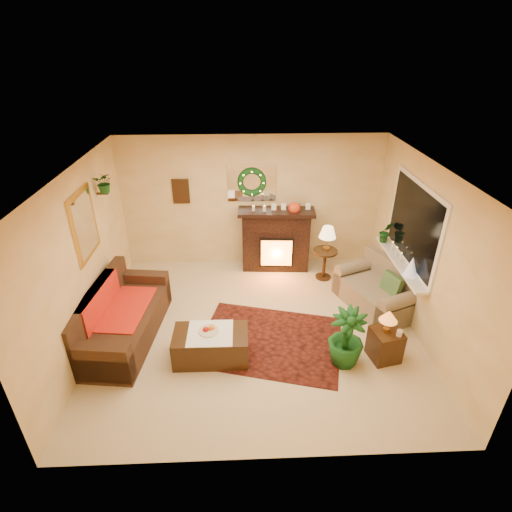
{
  "coord_description": "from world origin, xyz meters",
  "views": [
    {
      "loc": [
        -0.23,
        -5.05,
        4.12
      ],
      "look_at": [
        0.0,
        0.35,
        1.15
      ],
      "focal_mm": 28.0,
      "sensor_mm": 36.0,
      "label": 1
    }
  ],
  "objects_px": {
    "sofa": "(123,314)",
    "loveseat": "(377,286)",
    "fireplace": "(276,243)",
    "side_table_round": "(324,263)",
    "end_table_square": "(385,343)",
    "coffee_table": "(211,346)"
  },
  "relations": [
    {
      "from": "sofa",
      "to": "loveseat",
      "type": "relative_size",
      "value": 1.45
    },
    {
      "from": "fireplace",
      "to": "loveseat",
      "type": "xyz_separation_m",
      "value": [
        1.6,
        -1.41,
        -0.13
      ]
    },
    {
      "from": "side_table_round",
      "to": "end_table_square",
      "type": "xyz_separation_m",
      "value": [
        0.45,
        -2.23,
        -0.05
      ]
    },
    {
      "from": "sofa",
      "to": "coffee_table",
      "type": "distance_m",
      "value": 1.46
    },
    {
      "from": "fireplace",
      "to": "end_table_square",
      "type": "bearing_deg",
      "value": -59.55
    },
    {
      "from": "loveseat",
      "to": "coffee_table",
      "type": "bearing_deg",
      "value": -179.34
    },
    {
      "from": "fireplace",
      "to": "side_table_round",
      "type": "relative_size",
      "value": 2.15
    },
    {
      "from": "loveseat",
      "to": "end_table_square",
      "type": "height_order",
      "value": "loveseat"
    },
    {
      "from": "coffee_table",
      "to": "sofa",
      "type": "bearing_deg",
      "value": 159.3
    },
    {
      "from": "fireplace",
      "to": "loveseat",
      "type": "bearing_deg",
      "value": -37.86
    },
    {
      "from": "sofa",
      "to": "end_table_square",
      "type": "bearing_deg",
      "value": -2.55
    },
    {
      "from": "loveseat",
      "to": "coffee_table",
      "type": "height_order",
      "value": "loveseat"
    },
    {
      "from": "loveseat",
      "to": "fireplace",
      "type": "bearing_deg",
      "value": 116.45
    },
    {
      "from": "fireplace",
      "to": "coffee_table",
      "type": "bearing_deg",
      "value": -110.45
    },
    {
      "from": "fireplace",
      "to": "coffee_table",
      "type": "distance_m",
      "value": 2.83
    },
    {
      "from": "side_table_round",
      "to": "end_table_square",
      "type": "bearing_deg",
      "value": -78.5
    },
    {
      "from": "end_table_square",
      "to": "side_table_round",
      "type": "bearing_deg",
      "value": 101.5
    },
    {
      "from": "side_table_round",
      "to": "sofa",
      "type": "bearing_deg",
      "value": -154.68
    },
    {
      "from": "loveseat",
      "to": "side_table_round",
      "type": "distance_m",
      "value": 1.2
    },
    {
      "from": "end_table_square",
      "to": "coffee_table",
      "type": "distance_m",
      "value": 2.5
    },
    {
      "from": "side_table_round",
      "to": "coffee_table",
      "type": "height_order",
      "value": "side_table_round"
    },
    {
      "from": "side_table_round",
      "to": "coffee_table",
      "type": "distance_m",
      "value": 2.96
    }
  ]
}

